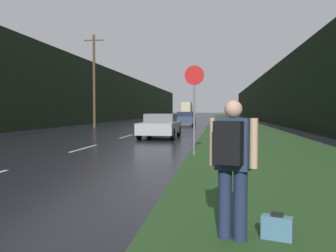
% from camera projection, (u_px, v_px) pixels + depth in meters
% --- Properties ---
extents(grass_verge, '(6.00, 240.00, 0.02)m').
position_uv_depth(grass_verge, '(235.00, 125.00, 39.50)').
color(grass_verge, '#26471E').
rests_on(grass_verge, ground_plane).
extents(lane_stripe_c, '(0.12, 3.00, 0.01)m').
position_uv_depth(lane_stripe_c, '(84.00, 148.00, 14.82)').
color(lane_stripe_c, silver).
rests_on(lane_stripe_c, ground_plane).
extents(lane_stripe_d, '(0.12, 3.00, 0.01)m').
position_uv_depth(lane_stripe_d, '(126.00, 136.00, 21.75)').
color(lane_stripe_d, silver).
rests_on(lane_stripe_d, ground_plane).
extents(treeline_far_side, '(2.00, 140.00, 7.51)m').
position_uv_depth(treeline_far_side, '(106.00, 96.00, 51.70)').
color(treeline_far_side, black).
rests_on(treeline_far_side, ground_plane).
extents(treeline_near_side, '(2.00, 140.00, 7.18)m').
position_uv_depth(treeline_near_side, '(276.00, 96.00, 48.42)').
color(treeline_near_side, black).
rests_on(treeline_near_side, ground_plane).
extents(utility_pole_far, '(1.80, 0.24, 8.58)m').
position_uv_depth(utility_pole_far, '(94.00, 80.00, 32.93)').
color(utility_pole_far, '#4C3823').
rests_on(utility_pole_far, ground_plane).
extents(stop_sign, '(0.67, 0.07, 3.12)m').
position_uv_depth(stop_sign, '(194.00, 101.00, 12.20)').
color(stop_sign, slate).
rests_on(stop_sign, ground_plane).
extents(hitchhiker_with_backpack, '(0.56, 0.49, 1.69)m').
position_uv_depth(hitchhiker_with_backpack, '(232.00, 161.00, 4.22)').
color(hitchhiker_with_backpack, '#1E2847').
rests_on(hitchhiker_with_backpack, ground_plane).
extents(suitcase, '(0.39, 0.25, 0.34)m').
position_uv_depth(suitcase, '(277.00, 228.00, 4.26)').
color(suitcase, teal).
rests_on(suitcase, ground_plane).
extents(car_passing_near, '(2.04, 4.73, 1.39)m').
position_uv_depth(car_passing_near, '(160.00, 126.00, 20.52)').
color(car_passing_near, '#9E9EA3').
rests_on(car_passing_near, ground_plane).
extents(car_passing_far, '(1.95, 4.43, 1.46)m').
position_uv_depth(car_passing_far, '(185.00, 119.00, 36.64)').
color(car_passing_far, '#2D3856').
rests_on(car_passing_far, ground_plane).
extents(delivery_truck, '(2.47, 8.31, 3.75)m').
position_uv_depth(delivery_truck, '(187.00, 109.00, 92.28)').
color(delivery_truck, '#6E684F').
rests_on(delivery_truck, ground_plane).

